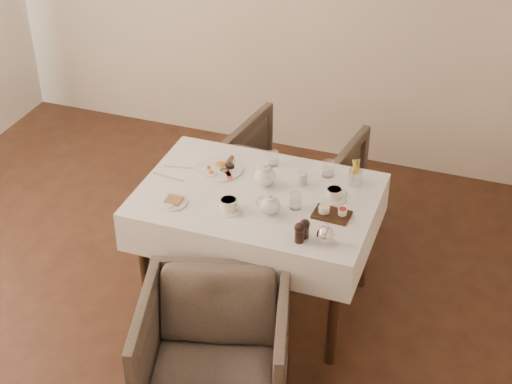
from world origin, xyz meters
The scene contains 20 objects.
table centered at (0.37, 0.71, 0.64)m, with size 1.28×0.88×0.75m.
armchair_near centered at (0.43, -0.10, 0.33)m, with size 0.71×0.73×0.66m, color #453A32.
armchair_far centered at (0.33, 1.48, 0.35)m, with size 0.75×0.78×0.71m, color #453A32.
breakfast_plate centered at (0.09, 0.86, 0.76)m, with size 0.27×0.27×0.03m.
side_plate centered at (-0.04, 0.46, 0.76)m, with size 0.18×0.17×0.02m.
teapot_centre centered at (0.38, 0.80, 0.82)m, with size 0.17×0.13×0.14m, color white, non-canonical shape.
teapot_front centered at (0.49, 0.55, 0.81)m, with size 0.15×0.11×0.12m, color white, non-canonical shape.
creamer centered at (0.56, 0.88, 0.79)m, with size 0.06×0.06×0.07m, color white.
teacup_near centered at (0.28, 0.51, 0.79)m, with size 0.14×0.14×0.07m.
teacup_far centered at (0.77, 0.79, 0.78)m, with size 0.13×0.13×0.07m.
glass_left centered at (0.35, 1.01, 0.80)m, with size 0.06×0.06×0.09m, color silver.
glass_mid centered at (0.60, 0.65, 0.80)m, with size 0.06×0.06×0.09m, color silver.
glass_right centered at (0.68, 1.01, 0.80)m, with size 0.07×0.07×0.09m, color silver.
condiment_board centered at (0.80, 0.64, 0.77)m, with size 0.20×0.14×0.05m.
pepper_mill_left centered at (0.71, 0.37, 0.81)m, with size 0.06×0.06×0.11m, color black, non-canonical shape.
pepper_mill_right centered at (0.72, 0.42, 0.81)m, with size 0.05×0.05×0.11m, color black, non-canonical shape.
silver_pot centered at (0.83, 0.41, 0.81)m, with size 0.11×0.09×0.12m, color white, non-canonical shape.
fries_cup centered at (0.84, 0.97, 0.83)m, with size 0.08×0.08×0.16m.
cutlery_fork centered at (-0.14, 0.81, 0.76)m, with size 0.01×0.18×0.00m, color silver.
cutlery_knife centered at (-0.16, 0.69, 0.76)m, with size 0.02×0.20×0.00m, color silver.
Camera 1 is at (1.55, -2.61, 3.10)m, focal length 55.00 mm.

